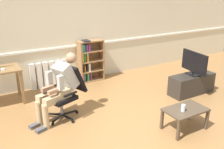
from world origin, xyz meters
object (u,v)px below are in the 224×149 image
object	(u,v)px
computer_mouse	(3,69)
coffee_table	(185,112)
tv_stand	(192,84)
tv_screen	(194,63)
office_chair	(67,90)
drinking_glass	(183,108)
bookshelf	(89,61)
person_seated	(59,86)
radiator	(49,74)

from	to	relation	value
computer_mouse	coffee_table	xyz separation A→B (m)	(2.49, -2.54, -0.44)
tv_stand	tv_screen	size ratio (longest dim) A/B	1.43
office_chair	drinking_glass	distance (m)	2.10
drinking_glass	bookshelf	bearing A→B (deg)	96.19
tv_stand	tv_screen	distance (m)	0.50
computer_mouse	person_seated	world-z (taller)	person_seated
computer_mouse	tv_stand	size ratio (longest dim) A/B	0.09
drinking_glass	tv_screen	bearing A→B (deg)	37.87
radiator	office_chair	distance (m)	1.58
radiator	tv_screen	xyz separation A→B (m)	(2.70, -2.02, 0.41)
tv_stand	radiator	bearing A→B (deg)	143.09
tv_stand	person_seated	bearing A→B (deg)	172.26
computer_mouse	radiator	xyz separation A→B (m)	(1.05, 0.51, -0.45)
tv_stand	tv_screen	xyz separation A→B (m)	(0.00, -0.00, 0.50)
coffee_table	drinking_glass	size ratio (longest dim) A/B	6.14
bookshelf	person_seated	distance (m)	2.00
tv_stand	tv_screen	bearing A→B (deg)	-6.70
computer_mouse	bookshelf	distance (m)	2.12
radiator	office_chair	world-z (taller)	office_chair
computer_mouse	drinking_glass	size ratio (longest dim) A/B	0.85
bookshelf	tv_screen	world-z (taller)	bookshelf
radiator	drinking_glass	bearing A→B (deg)	-66.58
office_chair	coffee_table	distance (m)	2.15
office_chair	tv_screen	size ratio (longest dim) A/B	1.28
computer_mouse	radiator	world-z (taller)	computer_mouse
bookshelf	radiator	size ratio (longest dim) A/B	1.20
person_seated	coffee_table	world-z (taller)	person_seated
tv_stand	tv_screen	world-z (taller)	tv_screen
coffee_table	drinking_glass	xyz separation A→B (m)	(-0.10, -0.04, 0.12)
bookshelf	person_seated	world-z (taller)	person_seated
bookshelf	drinking_glass	size ratio (longest dim) A/B	9.23
drinking_glass	office_chair	bearing A→B (deg)	133.61
radiator	tv_screen	distance (m)	3.40
computer_mouse	drinking_glass	xyz separation A→B (m)	(2.39, -2.57, -0.32)
tv_screen	drinking_glass	bearing A→B (deg)	134.57
tv_screen	bookshelf	bearing A→B (deg)	47.92
tv_screen	coffee_table	distance (m)	1.67
tv_screen	coffee_table	xyz separation A→B (m)	(-1.26, -1.02, -0.39)
tv_stand	coffee_table	world-z (taller)	tv_stand
computer_mouse	tv_screen	bearing A→B (deg)	-22.00
tv_screen	office_chair	bearing A→B (deg)	87.36
bookshelf	office_chair	distance (m)	1.84
person_seated	drinking_glass	size ratio (longest dim) A/B	10.29
office_chair	person_seated	world-z (taller)	person_seated
tv_screen	computer_mouse	bearing A→B (deg)	74.71
bookshelf	coffee_table	xyz separation A→B (m)	(0.42, -2.95, -0.19)
office_chair	tv_screen	world-z (taller)	tv_screen
bookshelf	tv_screen	distance (m)	2.57
computer_mouse	bookshelf	world-z (taller)	bookshelf
office_chair	coffee_table	bearing A→B (deg)	26.98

